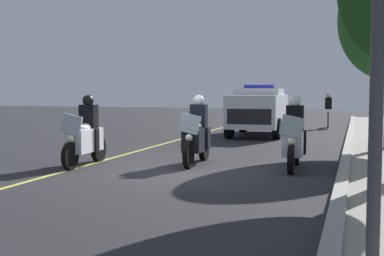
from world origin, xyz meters
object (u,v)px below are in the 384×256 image
(police_motorcycle_lead_left, at_px, (85,137))
(cyclist_background, at_px, (328,111))
(police_motorcycle_lead_right, at_px, (197,136))
(police_suv, at_px, (259,109))
(police_motorcycle_trailing, at_px, (294,139))

(police_motorcycle_lead_left, height_order, cyclist_background, police_motorcycle_lead_left)
(police_motorcycle_lead_left, relative_size, cyclist_background, 1.22)
(police_motorcycle_lead_right, height_order, cyclist_background, police_motorcycle_lead_right)
(police_motorcycle_lead_right, distance_m, cyclist_background, 13.78)
(police_motorcycle_lead_left, relative_size, police_motorcycle_lead_right, 1.00)
(police_motorcycle_lead_left, relative_size, police_suv, 0.43)
(police_motorcycle_lead_left, xyz_separation_m, police_motorcycle_trailing, (-0.94, 4.92, 0.00))
(police_suv, bearing_deg, cyclist_background, 153.30)
(police_motorcycle_lead_right, xyz_separation_m, cyclist_background, (-13.56, 2.45, 0.14))
(police_motorcycle_trailing, xyz_separation_m, cyclist_background, (-13.67, 0.06, 0.14))
(police_motorcycle_lead_left, bearing_deg, cyclist_background, 161.19)
(cyclist_background, bearing_deg, police_motorcycle_trailing, -0.24)
(police_motorcycle_lead_right, relative_size, cyclist_background, 1.22)
(police_motorcycle_trailing, distance_m, cyclist_background, 13.67)
(police_motorcycle_trailing, bearing_deg, police_motorcycle_lead_left, -79.17)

